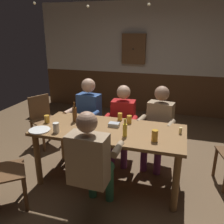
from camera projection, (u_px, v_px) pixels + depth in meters
The scene contains 20 objects.
ground_plane at pixel (112, 176), 3.39m from camera, with size 7.15×7.15×0.00m, color brown.
back_wall_upper at pixel (149, 38), 5.55m from camera, with size 5.48×0.12×1.65m, color beige.
back_wall_wainscot at pixel (146, 92), 5.98m from camera, with size 5.48×0.12×0.97m, color brown.
dining_table at pixel (109, 136), 3.08m from camera, with size 1.92×0.86×0.77m.
person_0 at pixel (87, 114), 3.83m from camera, with size 0.53×0.55×1.26m.
person_1 at pixel (122, 120), 3.67m from camera, with size 0.51×0.54×1.18m.
person_2 at pixel (158, 123), 3.51m from camera, with size 0.55×0.57×1.21m.
person_3 at pixel (91, 160), 2.47m from camera, with size 0.55×0.52×1.24m.
chair_empty_near_right at pixel (44, 119), 4.23m from camera, with size 0.59×0.59×0.88m.
table_candle at pixel (180, 131), 2.89m from camera, with size 0.04×0.04×0.08m, color #F9E08C.
condiment_caddy at pixel (114, 125), 3.11m from camera, with size 0.14×0.10×0.05m, color #B2B7BC.
plate_0 at pixel (40, 130), 2.99m from camera, with size 0.27×0.27×0.01m, color white.
bottle_0 at pixel (125, 129), 2.80m from camera, with size 0.05×0.05×0.22m.
bottle_1 at pixel (75, 114), 3.26m from camera, with size 0.06×0.06×0.28m.
pint_glass_0 at pixel (129, 119), 3.22m from camera, with size 0.07×0.07×0.11m, color gold.
pint_glass_1 at pixel (155, 136), 2.69m from camera, with size 0.07×0.07×0.14m, color gold.
pint_glass_2 at pixel (56, 128), 2.92m from camera, with size 0.08×0.08×0.12m, color white.
pint_glass_3 at pixel (47, 119), 3.24m from camera, with size 0.07×0.07×0.10m, color gold.
pint_glass_4 at pixel (120, 117), 3.33m from camera, with size 0.06×0.06×0.10m, color gold.
wall_dart_cabinet at pixel (134, 49), 5.61m from camera, with size 0.56×0.15×0.70m.
Camera 1 is at (0.84, -2.78, 1.97)m, focal length 38.00 mm.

